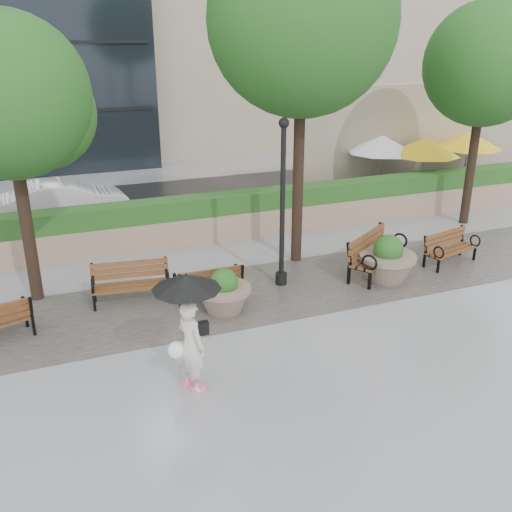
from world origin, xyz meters
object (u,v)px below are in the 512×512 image
object	(u,v)px
pedestrian	(189,321)
car_right	(63,201)
bench_1	(132,292)
bench_2	(209,289)
planter_left	(224,295)
lamppost	(282,215)
bench_4	(450,255)
planter_right	(387,263)
bench_3	(375,263)

from	to	relation	value
pedestrian	car_right	bearing A→B (deg)	-16.07
bench_1	bench_2	world-z (taller)	bench_1
planter_left	lamppost	bearing A→B (deg)	26.17
bench_4	car_right	bearing A→B (deg)	127.00
bench_1	bench_4	distance (m)	8.36
planter_left	planter_right	distance (m)	4.32
bench_4	planter_right	xyz separation A→B (m)	(-2.18, -0.30, 0.21)
bench_1	planter_right	bearing A→B (deg)	-2.02
bench_1	lamppost	size ratio (longest dim) A/B	0.45
bench_1	bench_2	size ratio (longest dim) A/B	1.16
bench_3	lamppost	world-z (taller)	lamppost
lamppost	planter_left	bearing A→B (deg)	-153.83
bench_3	lamppost	xyz separation A→B (m)	(-2.49, 0.30, 1.46)
car_right	pedestrian	xyz separation A→B (m)	(1.36, -10.61, 0.62)
bench_1	planter_left	world-z (taller)	planter_left
bench_2	planter_left	size ratio (longest dim) A/B	1.30
bench_4	planter_left	world-z (taller)	planter_left
bench_2	bench_3	size ratio (longest dim) A/B	0.75
bench_2	bench_4	size ratio (longest dim) A/B	0.92
bench_1	bench_3	bearing A→B (deg)	1.70
bench_2	planter_right	distance (m)	4.49
bench_1	pedestrian	bearing A→B (deg)	-76.67
bench_2	bench_4	world-z (taller)	bench_4
planter_right	lamppost	world-z (taller)	lamppost
planter_right	lamppost	bearing A→B (deg)	164.30
bench_1	planter_right	size ratio (longest dim) A/B	1.29
planter_right	bench_4	bearing A→B (deg)	7.71
lamppost	bench_1	bearing A→B (deg)	175.10
car_right	bench_2	bearing A→B (deg)	-164.89
bench_3	planter_left	xyz separation A→B (m)	(-4.25, -0.56, 0.08)
planter_right	pedestrian	world-z (taller)	pedestrian
bench_3	car_right	xyz separation A→B (m)	(-7.06, 7.48, 0.36)
bench_4	planter_right	distance (m)	2.21
planter_left	pedestrian	world-z (taller)	pedestrian
pedestrian	planter_right	bearing A→B (deg)	-88.15
lamppost	pedestrian	size ratio (longest dim) A/B	1.90
planter_right	lamppost	xyz separation A→B (m)	(-2.55, 0.72, 1.31)
lamppost	bench_3	bearing A→B (deg)	-6.97
bench_1	pedestrian	world-z (taller)	pedestrian
bench_4	planter_right	size ratio (longest dim) A/B	1.20
bench_1	planter_left	xyz separation A→B (m)	(1.83, -1.17, 0.12)
pedestrian	bench_4	bearing A→B (deg)	-92.62
planter_right	bench_3	bearing A→B (deg)	99.08
lamppost	pedestrian	distance (m)	4.73
bench_2	pedestrian	bearing A→B (deg)	68.24
planter_right	pedestrian	xyz separation A→B (m)	(-5.76, -2.72, 0.83)
bench_3	car_right	size ratio (longest dim) A/B	0.51
bench_1	car_right	bearing A→B (deg)	105.54
bench_1	pedestrian	size ratio (longest dim) A/B	0.85
pedestrian	planter_left	bearing A→B (deg)	-52.81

